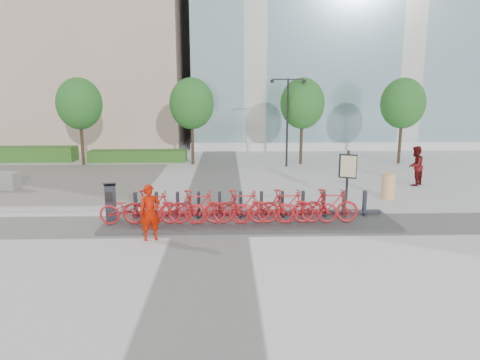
{
  "coord_description": "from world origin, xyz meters",
  "views": [
    {
      "loc": [
        0.53,
        -13.41,
        4.3
      ],
      "look_at": [
        1.0,
        1.5,
        1.2
      ],
      "focal_mm": 32.0,
      "sensor_mm": 36.0,
      "label": 1
    }
  ],
  "objects_px": {
    "kiosk": "(111,202)",
    "pedestrian": "(415,166)",
    "worker_red": "(150,213)",
    "bike_0": "(130,209)",
    "construction_barrel": "(388,186)",
    "map_sign": "(348,168)"
  },
  "relations": [
    {
      "from": "kiosk",
      "to": "construction_barrel",
      "type": "distance_m",
      "value": 10.83
    },
    {
      "from": "pedestrian",
      "to": "map_sign",
      "type": "bearing_deg",
      "value": -5.67
    },
    {
      "from": "construction_barrel",
      "to": "map_sign",
      "type": "height_order",
      "value": "map_sign"
    },
    {
      "from": "kiosk",
      "to": "worker_red",
      "type": "distance_m",
      "value": 2.37
    },
    {
      "from": "kiosk",
      "to": "construction_barrel",
      "type": "height_order",
      "value": "kiosk"
    },
    {
      "from": "bike_0",
      "to": "construction_barrel",
      "type": "relative_size",
      "value": 1.87
    },
    {
      "from": "bike_0",
      "to": "worker_red",
      "type": "distance_m",
      "value": 1.56
    },
    {
      "from": "kiosk",
      "to": "pedestrian",
      "type": "height_order",
      "value": "pedestrian"
    },
    {
      "from": "bike_0",
      "to": "construction_barrel",
      "type": "xyz_separation_m",
      "value": [
        9.7,
        3.4,
        -0.07
      ]
    },
    {
      "from": "worker_red",
      "to": "pedestrian",
      "type": "bearing_deg",
      "value": 17.27
    },
    {
      "from": "map_sign",
      "to": "worker_red",
      "type": "bearing_deg",
      "value": -125.69
    },
    {
      "from": "pedestrian",
      "to": "map_sign",
      "type": "distance_m",
      "value": 5.1
    },
    {
      "from": "worker_red",
      "to": "pedestrian",
      "type": "height_order",
      "value": "pedestrian"
    },
    {
      "from": "kiosk",
      "to": "pedestrian",
      "type": "xyz_separation_m",
      "value": [
        12.58,
        5.39,
        0.21
      ]
    },
    {
      "from": "map_sign",
      "to": "pedestrian",
      "type": "bearing_deg",
      "value": 61.47
    },
    {
      "from": "worker_red",
      "to": "construction_barrel",
      "type": "height_order",
      "value": "worker_red"
    },
    {
      "from": "pedestrian",
      "to": "construction_barrel",
      "type": "bearing_deg",
      "value": 5.6
    },
    {
      "from": "kiosk",
      "to": "bike_0",
      "type": "bearing_deg",
      "value": -42.45
    },
    {
      "from": "worker_red",
      "to": "pedestrian",
      "type": "relative_size",
      "value": 0.91
    },
    {
      "from": "construction_barrel",
      "to": "map_sign",
      "type": "bearing_deg",
      "value": -161.38
    },
    {
      "from": "map_sign",
      "to": "kiosk",
      "type": "bearing_deg",
      "value": -140.81
    },
    {
      "from": "bike_0",
      "to": "kiosk",
      "type": "bearing_deg",
      "value": 57.16
    }
  ]
}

